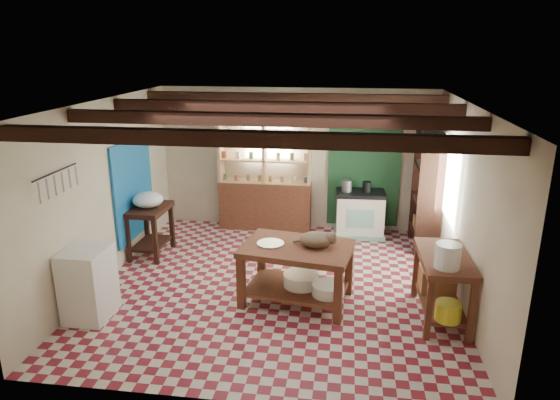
# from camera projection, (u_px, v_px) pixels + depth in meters

# --- Properties ---
(floor) EXTENTS (5.00, 5.00, 0.02)m
(floor) POSITION_uv_depth(u_px,v_px,m) (277.00, 286.00, 7.22)
(floor) COLOR maroon
(floor) RESTS_ON ground
(ceiling) EXTENTS (5.00, 5.00, 0.02)m
(ceiling) POSITION_uv_depth(u_px,v_px,m) (276.00, 103.00, 6.44)
(ceiling) COLOR #444348
(ceiling) RESTS_ON wall_back
(wall_back) EXTENTS (5.00, 0.04, 2.60)m
(wall_back) POSITION_uv_depth(u_px,v_px,m) (296.00, 159.00, 9.19)
(wall_back) COLOR beige
(wall_back) RESTS_ON floor
(wall_front) EXTENTS (5.00, 0.04, 2.60)m
(wall_front) POSITION_uv_depth(u_px,v_px,m) (236.00, 281.00, 4.46)
(wall_front) COLOR beige
(wall_front) RESTS_ON floor
(wall_left) EXTENTS (0.04, 5.00, 2.60)m
(wall_left) POSITION_uv_depth(u_px,v_px,m) (104.00, 192.00, 7.15)
(wall_left) COLOR beige
(wall_left) RESTS_ON floor
(wall_right) EXTENTS (0.04, 5.00, 2.60)m
(wall_right) POSITION_uv_depth(u_px,v_px,m) (466.00, 207.00, 6.50)
(wall_right) COLOR beige
(wall_right) RESTS_ON floor
(ceiling_beams) EXTENTS (5.00, 3.80, 0.15)m
(ceiling_beams) POSITION_uv_depth(u_px,v_px,m) (276.00, 113.00, 6.47)
(ceiling_beams) COLOR #331A12
(ceiling_beams) RESTS_ON ceiling
(blue_wall_patch) EXTENTS (0.04, 1.40, 1.60)m
(blue_wall_patch) POSITION_uv_depth(u_px,v_px,m) (133.00, 188.00, 8.06)
(blue_wall_patch) COLOR #1664A8
(blue_wall_patch) RESTS_ON wall_left
(green_wall_patch) EXTENTS (1.30, 0.04, 2.30)m
(green_wall_patch) POSITION_uv_depth(u_px,v_px,m) (364.00, 165.00, 9.01)
(green_wall_patch) COLOR #1B4526
(green_wall_patch) RESTS_ON wall_back
(window_back) EXTENTS (0.90, 0.02, 0.80)m
(window_back) POSITION_uv_depth(u_px,v_px,m) (269.00, 137.00, 9.12)
(window_back) COLOR #B6C6AF
(window_back) RESTS_ON wall_back
(window_right) EXTENTS (0.02, 1.30, 1.20)m
(window_right) POSITION_uv_depth(u_px,v_px,m) (451.00, 180.00, 7.42)
(window_right) COLOR #B6C6AF
(window_right) RESTS_ON wall_right
(utensil_rail) EXTENTS (0.06, 0.90, 0.28)m
(utensil_rail) POSITION_uv_depth(u_px,v_px,m) (57.00, 182.00, 5.87)
(utensil_rail) COLOR black
(utensil_rail) RESTS_ON wall_left
(pot_rack) EXTENTS (0.86, 0.12, 0.36)m
(pot_rack) POSITION_uv_depth(u_px,v_px,m) (368.00, 116.00, 8.34)
(pot_rack) COLOR black
(pot_rack) RESTS_ON ceiling
(shelving_unit) EXTENTS (1.70, 0.34, 2.20)m
(shelving_unit) POSITION_uv_depth(u_px,v_px,m) (265.00, 171.00, 9.14)
(shelving_unit) COLOR #DCAE7F
(shelving_unit) RESTS_ON floor
(tall_rack) EXTENTS (0.40, 0.86, 2.00)m
(tall_rack) POSITION_uv_depth(u_px,v_px,m) (427.00, 190.00, 8.32)
(tall_rack) COLOR #331A12
(tall_rack) RESTS_ON floor
(work_table) EXTENTS (1.55, 1.16, 0.80)m
(work_table) POSITION_uv_depth(u_px,v_px,m) (297.00, 274.00, 6.66)
(work_table) COLOR brown
(work_table) RESTS_ON floor
(stove) EXTENTS (0.88, 0.61, 0.83)m
(stove) POSITION_uv_depth(u_px,v_px,m) (360.00, 214.00, 8.97)
(stove) COLOR white
(stove) RESTS_ON floor
(prep_table) EXTENTS (0.58, 0.83, 0.83)m
(prep_table) POSITION_uv_depth(u_px,v_px,m) (151.00, 231.00, 8.15)
(prep_table) COLOR #331A12
(prep_table) RESTS_ON floor
(white_cabinet) EXTENTS (0.52, 0.62, 0.92)m
(white_cabinet) POSITION_uv_depth(u_px,v_px,m) (88.00, 283.00, 6.26)
(white_cabinet) COLOR white
(white_cabinet) RESTS_ON floor
(right_counter) EXTENTS (0.61, 1.20, 0.85)m
(right_counter) POSITION_uv_depth(u_px,v_px,m) (442.00, 287.00, 6.25)
(right_counter) COLOR brown
(right_counter) RESTS_ON floor
(cat) EXTENTS (0.44, 0.34, 0.20)m
(cat) POSITION_uv_depth(u_px,v_px,m) (317.00, 240.00, 6.48)
(cat) COLOR #876A4E
(cat) RESTS_ON work_table
(steel_tray) EXTENTS (0.41, 0.41, 0.02)m
(steel_tray) POSITION_uv_depth(u_px,v_px,m) (270.00, 243.00, 6.59)
(steel_tray) COLOR #AAAAB2
(steel_tray) RESTS_ON work_table
(basin_large) EXTENTS (0.55, 0.55, 0.17)m
(basin_large) POSITION_uv_depth(u_px,v_px,m) (301.00, 280.00, 6.72)
(basin_large) COLOR white
(basin_large) RESTS_ON work_table
(basin_small) EXTENTS (0.49, 0.49, 0.15)m
(basin_small) POSITION_uv_depth(u_px,v_px,m) (328.00, 289.00, 6.47)
(basin_small) COLOR white
(basin_small) RESTS_ON work_table
(kettle_left) EXTENTS (0.19, 0.19, 0.21)m
(kettle_left) POSITION_uv_depth(u_px,v_px,m) (347.00, 186.00, 8.83)
(kettle_left) COLOR #AAAAB2
(kettle_left) RESTS_ON stove
(kettle_right) EXTENTS (0.15, 0.15, 0.19)m
(kettle_right) POSITION_uv_depth(u_px,v_px,m) (367.00, 187.00, 8.81)
(kettle_right) COLOR black
(kettle_right) RESTS_ON stove
(enamel_bowl) EXTENTS (0.50, 0.50, 0.25)m
(enamel_bowl) POSITION_uv_depth(u_px,v_px,m) (148.00, 200.00, 7.98)
(enamel_bowl) COLOR white
(enamel_bowl) RESTS_ON prep_table
(white_bucket) EXTENTS (0.30, 0.30, 0.29)m
(white_bucket) POSITION_uv_depth(u_px,v_px,m) (448.00, 256.00, 5.75)
(white_bucket) COLOR white
(white_bucket) RESTS_ON right_counter
(wicker_basket) EXTENTS (0.45, 0.36, 0.31)m
(wicker_basket) POSITION_uv_depth(u_px,v_px,m) (437.00, 279.00, 6.54)
(wicker_basket) COLOR #9C663F
(wicker_basket) RESTS_ON right_counter
(yellow_tub) EXTENTS (0.31, 0.31, 0.22)m
(yellow_tub) POSITION_uv_depth(u_px,v_px,m) (448.00, 311.00, 5.85)
(yellow_tub) COLOR yellow
(yellow_tub) RESTS_ON right_counter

